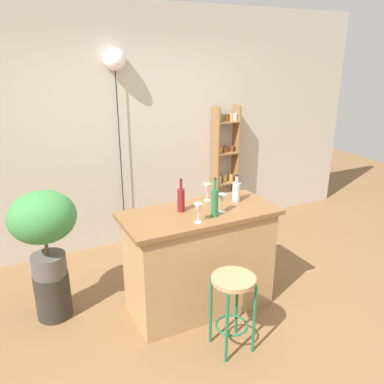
# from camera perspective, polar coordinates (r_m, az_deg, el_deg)

# --- Properties ---
(ground) EXTENTS (12.00, 12.00, 0.00)m
(ground) POSITION_cam_1_polar(r_m,az_deg,el_deg) (3.66, 3.34, -18.45)
(ground) COLOR brown
(back_wall) EXTENTS (6.40, 0.10, 2.80)m
(back_wall) POSITION_cam_1_polar(r_m,az_deg,el_deg) (4.75, -8.26, 9.02)
(back_wall) COLOR #BCB2A3
(back_wall) RESTS_ON ground
(kitchen_counter) EXTENTS (1.37, 0.63, 0.95)m
(kitchen_counter) POSITION_cam_1_polar(r_m,az_deg,el_deg) (3.61, 1.09, -9.81)
(kitchen_counter) COLOR #A87F51
(kitchen_counter) RESTS_ON ground
(bar_stool) EXTENTS (0.34, 0.34, 0.64)m
(bar_stool) POSITION_cam_1_polar(r_m,az_deg,el_deg) (3.14, 5.96, -14.76)
(bar_stool) COLOR #196642
(bar_stool) RESTS_ON ground
(spice_shelf) EXTENTS (0.33, 0.17, 1.63)m
(spice_shelf) POSITION_cam_1_polar(r_m,az_deg,el_deg) (5.21, 4.87, 4.14)
(spice_shelf) COLOR olive
(spice_shelf) RESTS_ON ground
(plant_stool) EXTENTS (0.31, 0.31, 0.42)m
(plant_stool) POSITION_cam_1_polar(r_m,az_deg,el_deg) (3.82, -19.55, -13.92)
(plant_stool) COLOR #2D2823
(plant_stool) RESTS_ON ground
(potted_plant) EXTENTS (0.56, 0.50, 0.77)m
(potted_plant) POSITION_cam_1_polar(r_m,az_deg,el_deg) (3.50, -20.84, -4.22)
(potted_plant) COLOR #514C47
(potted_plant) RESTS_ON plant_stool
(bottle_soda_blue) EXTENTS (0.06, 0.06, 0.29)m
(bottle_soda_blue) POSITION_cam_1_polar(r_m,az_deg,el_deg) (3.37, -1.61, -1.06)
(bottle_soda_blue) COLOR maroon
(bottle_soda_blue) RESTS_ON kitchen_counter
(bottle_spirits_clear) EXTENTS (0.06, 0.06, 0.34)m
(bottle_spirits_clear) POSITION_cam_1_polar(r_m,az_deg,el_deg) (3.27, 3.32, -1.44)
(bottle_spirits_clear) COLOR #236638
(bottle_spirits_clear) RESTS_ON kitchen_counter
(bottle_wine_red) EXTENTS (0.07, 0.07, 0.26)m
(bottle_wine_red) POSITION_cam_1_polar(r_m,az_deg,el_deg) (3.63, 6.46, 0.10)
(bottle_wine_red) COLOR #B2B2B7
(bottle_wine_red) RESTS_ON kitchen_counter
(wine_glass_left) EXTENTS (0.07, 0.07, 0.16)m
(wine_glass_left) POSITION_cam_1_polar(r_m,az_deg,el_deg) (3.14, 0.90, -2.48)
(wine_glass_left) COLOR silver
(wine_glass_left) RESTS_ON kitchen_counter
(wine_glass_center) EXTENTS (0.07, 0.07, 0.16)m
(wine_glass_center) POSITION_cam_1_polar(r_m,az_deg,el_deg) (3.36, 4.46, -1.04)
(wine_glass_center) COLOR silver
(wine_glass_center) RESTS_ON kitchen_counter
(wine_glass_right) EXTENTS (0.07, 0.07, 0.16)m
(wine_glass_right) POSITION_cam_1_polar(r_m,az_deg,el_deg) (3.61, 2.21, 0.48)
(wine_glass_right) COLOR silver
(wine_glass_right) RESTS_ON kitchen_counter
(pendant_globe_light) EXTENTS (0.24, 0.24, 2.31)m
(pendant_globe_light) POSITION_cam_1_polar(r_m,az_deg,el_deg) (4.50, -11.20, 18.13)
(pendant_globe_light) COLOR black
(pendant_globe_light) RESTS_ON ground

